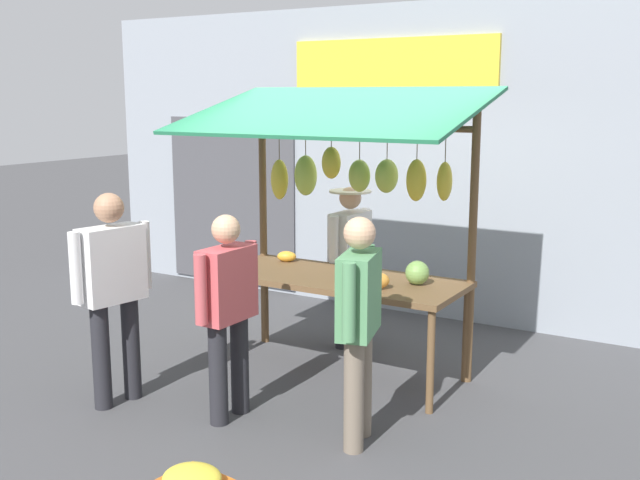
{
  "coord_description": "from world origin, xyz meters",
  "views": [
    {
      "loc": [
        -3.15,
        5.58,
        2.42
      ],
      "look_at": [
        0.0,
        0.3,
        1.25
      ],
      "focal_mm": 42.66,
      "sensor_mm": 36.0,
      "label": 1
    }
  ],
  "objects_px": {
    "shopper_with_ponytail": "(359,315)",
    "shopper_with_shopping_bag": "(228,304)",
    "market_stall": "(342,199)",
    "vendor_with_sunhat": "(350,254)",
    "shopper_in_grey_tee": "(113,283)"
  },
  "relations": [
    {
      "from": "market_stall",
      "to": "shopper_with_ponytail",
      "type": "height_order",
      "value": "market_stall"
    },
    {
      "from": "vendor_with_sunhat",
      "to": "shopper_in_grey_tee",
      "type": "relative_size",
      "value": 0.92
    },
    {
      "from": "market_stall",
      "to": "shopper_with_ponytail",
      "type": "distance_m",
      "value": 1.56
    },
    {
      "from": "shopper_in_grey_tee",
      "to": "shopper_with_shopping_bag",
      "type": "xyz_separation_m",
      "value": [
        -0.95,
        -0.22,
        -0.09
      ]
    },
    {
      "from": "shopper_with_ponytail",
      "to": "shopper_with_shopping_bag",
      "type": "height_order",
      "value": "shopper_with_ponytail"
    },
    {
      "from": "market_stall",
      "to": "vendor_with_sunhat",
      "type": "bearing_deg",
      "value": -66.85
    },
    {
      "from": "market_stall",
      "to": "shopper_in_grey_tee",
      "type": "xyz_separation_m",
      "value": [
        1.19,
        1.53,
        -0.57
      ]
    },
    {
      "from": "shopper_with_shopping_bag",
      "to": "market_stall",
      "type": "bearing_deg",
      "value": -9.13
    },
    {
      "from": "shopper_with_ponytail",
      "to": "shopper_with_shopping_bag",
      "type": "xyz_separation_m",
      "value": [
        1.04,
        0.12,
        -0.04
      ]
    },
    {
      "from": "shopper_in_grey_tee",
      "to": "market_stall",
      "type": "bearing_deg",
      "value": -27.65
    },
    {
      "from": "market_stall",
      "to": "vendor_with_sunhat",
      "type": "height_order",
      "value": "market_stall"
    },
    {
      "from": "shopper_with_ponytail",
      "to": "shopper_with_shopping_bag",
      "type": "bearing_deg",
      "value": 81.53
    },
    {
      "from": "market_stall",
      "to": "vendor_with_sunhat",
      "type": "distance_m",
      "value": 0.98
    },
    {
      "from": "market_stall",
      "to": "shopper_with_shopping_bag",
      "type": "height_order",
      "value": "market_stall"
    },
    {
      "from": "shopper_with_ponytail",
      "to": "shopper_with_shopping_bag",
      "type": "relative_size",
      "value": 1.03
    }
  ]
}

